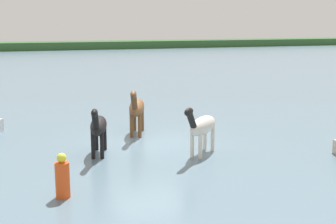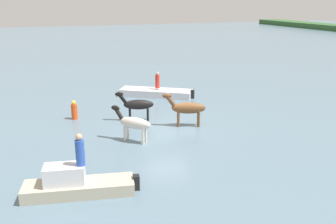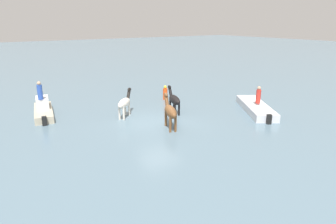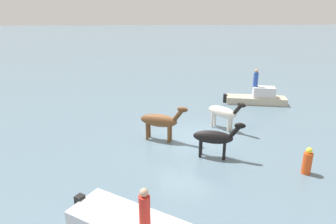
{
  "view_description": "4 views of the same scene",
  "coord_description": "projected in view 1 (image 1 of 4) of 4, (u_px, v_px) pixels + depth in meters",
  "views": [
    {
      "loc": [
        -4.53,
        -15.72,
        4.29
      ],
      "look_at": [
        0.93,
        0.45,
        0.97
      ],
      "focal_mm": 49.62,
      "sensor_mm": 36.0,
      "label": 1
    },
    {
      "loc": [
        18.04,
        -6.49,
        6.81
      ],
      "look_at": [
        -0.17,
        0.16,
        0.9
      ],
      "focal_mm": 39.51,
      "sensor_mm": 36.0,
      "label": 2
    },
    {
      "loc": [
        9.23,
        14.97,
        6.08
      ],
      "look_at": [
        -0.29,
        0.69,
        0.81
      ],
      "focal_mm": 31.91,
      "sensor_mm": 36.0,
      "label": 3
    },
    {
      "loc": [
        -14.03,
        1.51,
        6.47
      ],
      "look_at": [
        0.96,
        0.83,
        1.12
      ],
      "focal_mm": 32.67,
      "sensor_mm": 36.0,
      "label": 4
    }
  ],
  "objects": [
    {
      "name": "ground_plane",
      "position": [
        148.0,
        142.0,
        16.86
      ],
      "size": [
        172.09,
        172.09,
        0.0
      ],
      "primitive_type": "plane",
      "color": "slate"
    },
    {
      "name": "horse_pinto_flank",
      "position": [
        98.0,
        126.0,
        15.05
      ],
      "size": [
        0.97,
        2.23,
        1.73
      ],
      "rotation": [
        0.0,
        0.0,
        4.44
      ],
      "color": "black",
      "rests_on": "ground_plane"
    },
    {
      "name": "buoy_channel_marker",
      "position": [
        62.0,
        178.0,
        11.45
      ],
      "size": [
        0.36,
        0.36,
        1.14
      ],
      "color": "#E54C19",
      "rests_on": "ground_plane"
    },
    {
      "name": "horse_rear_stallion",
      "position": [
        202.0,
        126.0,
        15.05
      ],
      "size": [
        1.85,
        1.81,
        1.74
      ],
      "rotation": [
        0.0,
        0.0,
        3.91
      ],
      "color": "silver",
      "rests_on": "ground_plane"
    },
    {
      "name": "horse_mid_herd",
      "position": [
        137.0,
        108.0,
        17.8
      ],
      "size": [
        1.2,
        2.39,
        1.88
      ],
      "rotation": [
        0.0,
        0.0,
        4.36
      ],
      "color": "brown",
      "rests_on": "ground_plane"
    },
    {
      "name": "distant_shoreline",
      "position": [
        41.0,
        50.0,
        72.59
      ],
      "size": [
        154.88,
        6.0,
        2.4
      ],
      "primitive_type": "cube",
      "color": "#2F562B",
      "rests_on": "ground_plane"
    }
  ]
}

